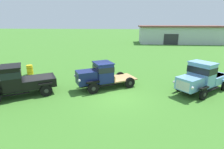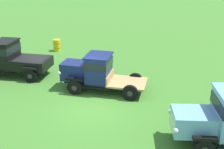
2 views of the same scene
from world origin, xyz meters
name	(u,v)px [view 2 (image 2 of 2)]	position (x,y,z in m)	size (l,w,h in m)	color
ground_plane	(90,107)	(0.00, 0.00, 0.00)	(240.00, 240.00, 0.00)	#3D7528
vintage_truck_foreground_near	(10,58)	(-6.81, -0.36, 1.10)	(5.05, 3.93, 2.20)	black
vintage_truck_second_in_line	(95,71)	(-1.25, 1.59, 1.10)	(4.91, 3.66, 2.06)	black
oil_drum_beside_row	(57,45)	(-8.80, 4.74, 0.47)	(0.61, 0.61, 0.93)	gold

